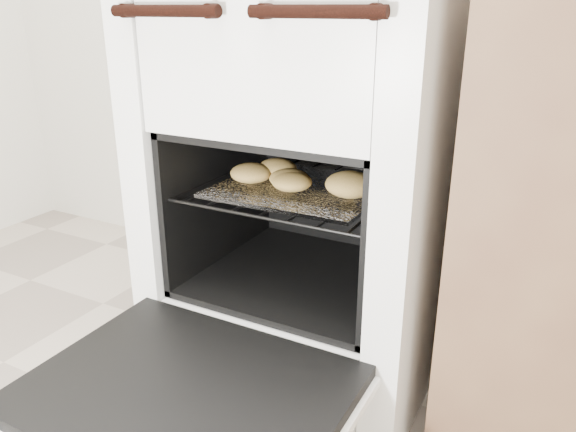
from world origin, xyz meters
name	(u,v)px	position (x,y,z in m)	size (l,w,h in m)	color
stove	(319,175)	(0.01, 1.14, 0.48)	(0.64, 0.71, 0.98)	white
oven_door	(186,395)	(0.01, 0.60, 0.21)	(0.58, 0.45, 0.04)	black
oven_rack	(305,188)	(0.01, 1.07, 0.47)	(0.47, 0.45, 0.01)	black
foil_sheet	(301,188)	(0.01, 1.05, 0.47)	(0.36, 0.32, 0.01)	white
baked_rolls	(297,177)	(0.01, 1.04, 0.50)	(0.38, 0.18, 0.05)	tan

